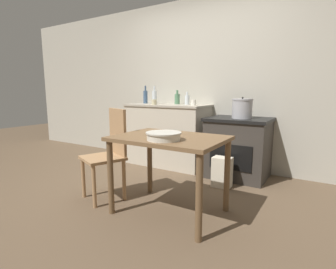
{
  "coord_description": "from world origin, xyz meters",
  "views": [
    {
      "loc": [
        1.71,
        -2.22,
        1.16
      ],
      "look_at": [
        0.0,
        0.54,
        0.62
      ],
      "focal_mm": 28.0,
      "sensor_mm": 36.0,
      "label": 1
    }
  ],
  "objects_px": {
    "stock_pot": "(242,109)",
    "bottle_left": "(145,97)",
    "flour_sack": "(222,172)",
    "bottle_center_left": "(155,97)",
    "chair": "(109,151)",
    "stove": "(238,147)",
    "mixing_bowl_large": "(164,136)",
    "cup_center": "(154,102)",
    "work_table": "(169,148)",
    "bottle_mid_left": "(177,99)",
    "cup_center_right": "(194,103)",
    "bottle_far_left": "(187,100)"
  },
  "relations": [
    {
      "from": "work_table",
      "to": "bottle_left",
      "type": "bearing_deg",
      "value": 132.67
    },
    {
      "from": "chair",
      "to": "bottle_center_left",
      "type": "relative_size",
      "value": 3.37
    },
    {
      "from": "work_table",
      "to": "flour_sack",
      "type": "relative_size",
      "value": 2.74
    },
    {
      "from": "flour_sack",
      "to": "bottle_center_left",
      "type": "bearing_deg",
      "value": 157.19
    },
    {
      "from": "bottle_far_left",
      "to": "cup_center",
      "type": "xyz_separation_m",
      "value": [
        -0.39,
        -0.32,
        -0.03
      ]
    },
    {
      "from": "cup_center_right",
      "to": "cup_center",
      "type": "bearing_deg",
      "value": -167.17
    },
    {
      "from": "stove",
      "to": "chair",
      "type": "distance_m",
      "value": 1.74
    },
    {
      "from": "chair",
      "to": "bottle_left",
      "type": "bearing_deg",
      "value": 135.06
    },
    {
      "from": "bottle_far_left",
      "to": "stock_pot",
      "type": "bearing_deg",
      "value": -11.65
    },
    {
      "from": "stock_pot",
      "to": "chair",
      "type": "bearing_deg",
      "value": -126.73
    },
    {
      "from": "mixing_bowl_large",
      "to": "cup_center",
      "type": "height_order",
      "value": "cup_center"
    },
    {
      "from": "stove",
      "to": "bottle_mid_left",
      "type": "xyz_separation_m",
      "value": [
        -1.05,
        0.16,
        0.64
      ]
    },
    {
      "from": "bottle_mid_left",
      "to": "bottle_far_left",
      "type": "bearing_deg",
      "value": -11.13
    },
    {
      "from": "chair",
      "to": "stock_pot",
      "type": "height_order",
      "value": "stock_pot"
    },
    {
      "from": "stove",
      "to": "stock_pot",
      "type": "distance_m",
      "value": 0.54
    },
    {
      "from": "flour_sack",
      "to": "bottle_left",
      "type": "bearing_deg",
      "value": 159.57
    },
    {
      "from": "chair",
      "to": "cup_center",
      "type": "distance_m",
      "value": 1.36
    },
    {
      "from": "stove",
      "to": "cup_center_right",
      "type": "distance_m",
      "value": 0.88
    },
    {
      "from": "bottle_left",
      "to": "stock_pot",
      "type": "bearing_deg",
      "value": -5.45
    },
    {
      "from": "stock_pot",
      "to": "bottle_left",
      "type": "bearing_deg",
      "value": 174.55
    },
    {
      "from": "stove",
      "to": "stock_pot",
      "type": "xyz_separation_m",
      "value": [
        0.05,
        -0.06,
        0.53
      ]
    },
    {
      "from": "stove",
      "to": "chair",
      "type": "relative_size",
      "value": 0.84
    },
    {
      "from": "cup_center_right",
      "to": "stove",
      "type": "bearing_deg",
      "value": 4.94
    },
    {
      "from": "flour_sack",
      "to": "stock_pot",
      "type": "relative_size",
      "value": 1.33
    },
    {
      "from": "stock_pot",
      "to": "flour_sack",
      "type": "bearing_deg",
      "value": -101.45
    },
    {
      "from": "chair",
      "to": "bottle_left",
      "type": "xyz_separation_m",
      "value": [
        -0.64,
        1.54,
        0.55
      ]
    },
    {
      "from": "mixing_bowl_large",
      "to": "bottle_mid_left",
      "type": "bearing_deg",
      "value": 116.34
    },
    {
      "from": "work_table",
      "to": "flour_sack",
      "type": "bearing_deg",
      "value": 78.02
    },
    {
      "from": "bottle_left",
      "to": "mixing_bowl_large",
      "type": "bearing_deg",
      "value": -49.47
    },
    {
      "from": "cup_center",
      "to": "bottle_far_left",
      "type": "bearing_deg",
      "value": 38.84
    },
    {
      "from": "stock_pot",
      "to": "cup_center_right",
      "type": "bearing_deg",
      "value": 179.72
    },
    {
      "from": "bottle_far_left",
      "to": "bottle_mid_left",
      "type": "xyz_separation_m",
      "value": [
        -0.2,
        0.04,
        0.01
      ]
    },
    {
      "from": "work_table",
      "to": "bottle_far_left",
      "type": "xyz_separation_m",
      "value": [
        -0.62,
        1.53,
        0.4
      ]
    },
    {
      "from": "chair",
      "to": "cup_center_right",
      "type": "bearing_deg",
      "value": 98.97
    },
    {
      "from": "bottle_far_left",
      "to": "bottle_left",
      "type": "height_order",
      "value": "bottle_left"
    },
    {
      "from": "stove",
      "to": "chair",
      "type": "height_order",
      "value": "chair"
    },
    {
      "from": "flour_sack",
      "to": "bottle_mid_left",
      "type": "distance_m",
      "value": 1.48
    },
    {
      "from": "stove",
      "to": "stock_pot",
      "type": "bearing_deg",
      "value": -51.77
    },
    {
      "from": "mixing_bowl_large",
      "to": "cup_center",
      "type": "xyz_separation_m",
      "value": [
        -1.06,
        1.39,
        0.21
      ]
    },
    {
      "from": "bottle_mid_left",
      "to": "work_table",
      "type": "bearing_deg",
      "value": -62.59
    },
    {
      "from": "bottle_mid_left",
      "to": "stock_pot",
      "type": "bearing_deg",
      "value": -11.55
    },
    {
      "from": "cup_center",
      "to": "bottle_left",
      "type": "bearing_deg",
      "value": 142.23
    },
    {
      "from": "bottle_far_left",
      "to": "cup_center_right",
      "type": "height_order",
      "value": "bottle_far_left"
    },
    {
      "from": "chair",
      "to": "bottle_center_left",
      "type": "bearing_deg",
      "value": 128.96
    },
    {
      "from": "bottle_mid_left",
      "to": "cup_center_right",
      "type": "xyz_separation_m",
      "value": [
        0.4,
        -0.22,
        -0.04
      ]
    },
    {
      "from": "stove",
      "to": "bottle_center_left",
      "type": "relative_size",
      "value": 2.82
    },
    {
      "from": "stock_pot",
      "to": "cup_center",
      "type": "relative_size",
      "value": 3.44
    },
    {
      "from": "stove",
      "to": "work_table",
      "type": "height_order",
      "value": "stove"
    },
    {
      "from": "stove",
      "to": "mixing_bowl_large",
      "type": "xyz_separation_m",
      "value": [
        -0.18,
        -1.58,
        0.38
      ]
    },
    {
      "from": "bottle_left",
      "to": "cup_center_right",
      "type": "height_order",
      "value": "bottle_left"
    }
  ]
}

